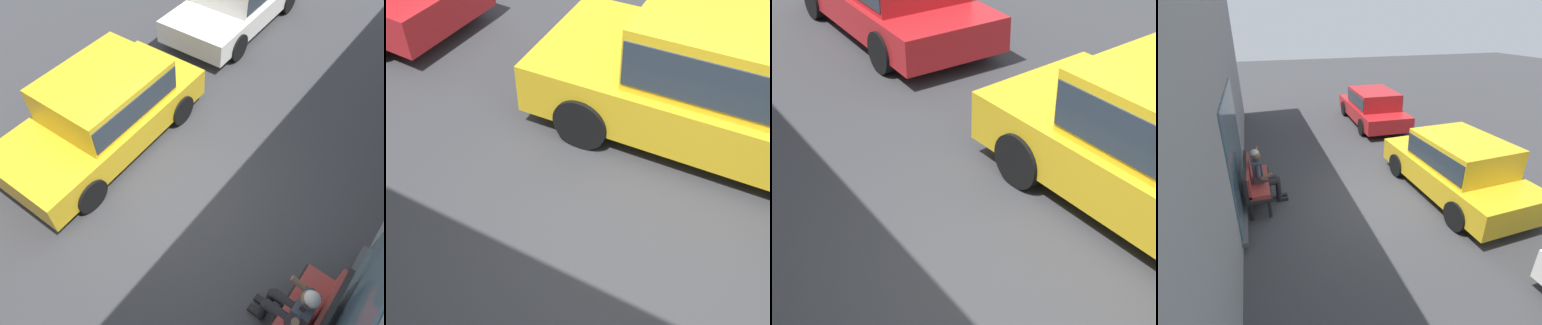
{
  "view_description": "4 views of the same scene",
  "coord_description": "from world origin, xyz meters",
  "views": [
    {
      "loc": [
        2.83,
        2.6,
        5.62
      ],
      "look_at": [
        -0.08,
        0.32,
        1.02
      ],
      "focal_mm": 35.0,
      "sensor_mm": 36.0,
      "label": 1
    },
    {
      "loc": [
        -0.78,
        2.6,
        3.8
      ],
      "look_at": [
        0.61,
        0.02,
        0.79
      ],
      "focal_mm": 45.0,
      "sensor_mm": 36.0,
      "label": 2
    },
    {
      "loc": [
        -2.87,
        2.6,
        3.84
      ],
      "look_at": [
        0.78,
        0.01,
        0.83
      ],
      "focal_mm": 55.0,
      "sensor_mm": 36.0,
      "label": 3
    },
    {
      "loc": [
        -5.71,
        2.6,
        3.99
      ],
      "look_at": [
        0.69,
        0.57,
        0.8
      ],
      "focal_mm": 28.0,
      "sensor_mm": 36.0,
      "label": 4
    }
  ],
  "objects": [
    {
      "name": "parked_car_mid",
      "position": [
        -0.23,
        -1.88,
        0.82
      ],
      "size": [
        4.23,
        2.06,
        1.52
      ],
      "color": "gold",
      "rests_on": "ground_plane"
    },
    {
      "name": "ground_plane",
      "position": [
        0.0,
        0.0,
        0.0
      ],
      "size": [
        60.0,
        60.0,
        0.0
      ],
      "primitive_type": "plane",
      "color": "#38383A"
    }
  ]
}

